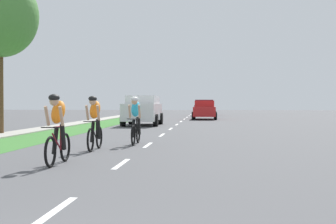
{
  "coord_description": "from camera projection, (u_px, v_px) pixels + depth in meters",
  "views": [
    {
      "loc": [
        1.96,
        -2.78,
        1.4
      ],
      "look_at": [
        -0.12,
        21.36,
        0.89
      ],
      "focal_mm": 50.1,
      "sensor_mm": 36.0,
      "label": 1
    }
  ],
  "objects": [
    {
      "name": "cyclist_lead",
      "position": [
        58.0,
        129.0,
        10.46
      ],
      "size": [
        0.42,
        1.72,
        1.58
      ],
      "color": "black",
      "rests_on": "ground_plane"
    },
    {
      "name": "ground_plane",
      "position": [
        168.0,
        131.0,
        22.89
      ],
      "size": [
        120.0,
        120.0,
        0.0
      ],
      "primitive_type": "plane",
      "color": "#4C4C4F"
    },
    {
      "name": "pickup_maroon",
      "position": [
        204.0,
        108.0,
        48.28
      ],
      "size": [
        2.22,
        5.1,
        1.64
      ],
      "color": "maroon",
      "rests_on": "ground_plane"
    },
    {
      "name": "sidewalk_concrete",
      "position": [
        38.0,
        130.0,
        23.46
      ],
      "size": [
        1.28,
        70.0,
        0.1
      ],
      "primitive_type": "cube",
      "color": "#9E998E",
      "rests_on": "ground_plane"
    },
    {
      "name": "sedan_red",
      "position": [
        205.0,
        110.0,
        38.17
      ],
      "size": [
        1.98,
        4.3,
        1.52
      ],
      "color": "red",
      "rests_on": "ground_plane"
    },
    {
      "name": "cyclist_distant",
      "position": [
        136.0,
        120.0,
        15.48
      ],
      "size": [
        0.42,
        1.72,
        1.58
      ],
      "color": "black",
      "rests_on": "ground_plane"
    },
    {
      "name": "suv_white",
      "position": [
        143.0,
        110.0,
        28.31
      ],
      "size": [
        2.15,
        4.7,
        1.79
      ],
      "color": "silver",
      "rests_on": "ground_plane"
    },
    {
      "name": "street_tree_near",
      "position": [
        0.0,
        16.0,
        20.28
      ],
      "size": [
        3.29,
        3.29,
        6.97
      ],
      "color": "brown",
      "rests_on": "ground_plane"
    },
    {
      "name": "lane_markings_center",
      "position": [
        174.0,
        126.0,
        26.88
      ],
      "size": [
        0.12,
        53.13,
        0.01
      ],
      "color": "white",
      "rests_on": "ground_plane"
    },
    {
      "name": "cyclist_trailing",
      "position": [
        95.0,
        122.0,
        13.6
      ],
      "size": [
        0.42,
        1.72,
        1.58
      ],
      "color": "black",
      "rests_on": "ground_plane"
    },
    {
      "name": "grass_verge",
      "position": [
        73.0,
        130.0,
        23.3
      ],
      "size": [
        2.3,
        70.0,
        0.01
      ],
      "primitive_type": "cube",
      "color": "#38722D",
      "rests_on": "ground_plane"
    }
  ]
}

